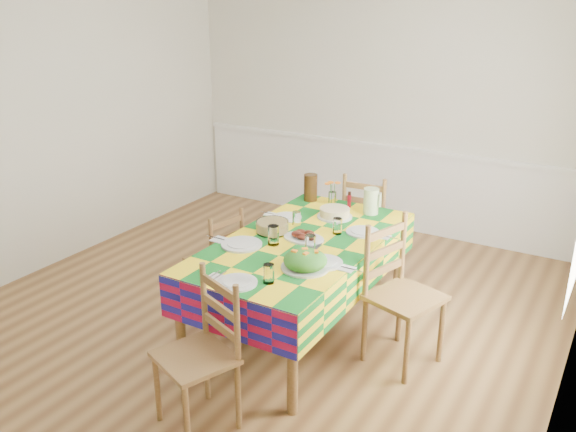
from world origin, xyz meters
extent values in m
cube|color=brown|center=(0.00, 0.00, -0.02)|extent=(4.50, 5.00, 0.04)
cube|color=beige|center=(0.00, 2.52, 1.35)|extent=(4.50, 0.04, 2.70)
cube|color=beige|center=(-2.27, 0.00, 1.35)|extent=(0.04, 5.00, 2.70)
cube|color=white|center=(0.00, 2.47, 0.90)|extent=(4.41, 0.06, 0.04)
cube|color=white|center=(0.00, 2.48, 0.45)|extent=(4.41, 0.03, 0.90)
cylinder|color=brown|center=(-0.03, -0.83, 0.35)|extent=(0.07, 0.07, 0.71)
cylinder|color=brown|center=(0.85, -0.83, 0.35)|extent=(0.07, 0.07, 0.71)
cylinder|color=brown|center=(-0.03, 0.94, 0.35)|extent=(0.07, 0.07, 0.71)
cylinder|color=brown|center=(0.85, 0.94, 0.35)|extent=(0.07, 0.07, 0.71)
cube|color=brown|center=(0.41, 0.05, 0.73)|extent=(1.00, 1.89, 0.04)
cube|color=#A90E34|center=(0.41, 0.05, 0.75)|extent=(1.04, 1.93, 0.01)
cube|color=#A90E34|center=(-0.11, 0.05, 0.60)|extent=(0.01, 1.93, 0.30)
cube|color=#A90E34|center=(0.93, 0.05, 0.60)|extent=(0.01, 1.93, 0.30)
cube|color=#A90E34|center=(0.41, -0.91, 0.60)|extent=(1.04, 0.01, 0.30)
cube|color=#A90E34|center=(0.41, 1.02, 0.60)|extent=(1.04, 0.01, 0.30)
cylinder|color=silver|center=(0.41, -0.77, 0.76)|extent=(0.26, 0.26, 0.01)
cylinder|color=silver|center=(0.41, -0.77, 0.77)|extent=(0.18, 0.18, 0.01)
cylinder|color=white|center=(0.57, -0.65, 0.82)|extent=(0.07, 0.07, 0.12)
cube|color=silver|center=(0.24, -0.77, 0.76)|extent=(0.10, 0.10, 0.01)
cube|color=silver|center=(0.22, -0.77, 0.76)|extent=(0.01, 0.16, 0.00)
cube|color=silver|center=(0.26, -0.77, 0.76)|extent=(0.01, 0.19, 0.00)
cylinder|color=silver|center=(0.09, -0.25, 0.76)|extent=(0.30, 0.30, 0.02)
cylinder|color=silver|center=(0.09, -0.25, 0.77)|extent=(0.21, 0.21, 0.01)
cylinder|color=white|center=(0.27, -0.12, 0.83)|extent=(0.08, 0.08, 0.14)
cube|color=silver|center=(-0.11, -0.25, 0.76)|extent=(0.11, 0.11, 0.01)
cube|color=silver|center=(-0.13, -0.25, 0.76)|extent=(0.19, 0.01, 0.00)
cube|color=silver|center=(-0.09, -0.25, 0.76)|extent=(0.22, 0.01, 0.00)
cylinder|color=silver|center=(0.08, 0.40, 0.76)|extent=(0.24, 0.24, 0.01)
cylinder|color=silver|center=(0.08, 0.40, 0.77)|extent=(0.17, 0.17, 0.01)
cylinder|color=white|center=(0.23, 0.29, 0.81)|extent=(0.07, 0.07, 0.11)
cube|color=silver|center=(-0.08, 0.40, 0.76)|extent=(0.09, 0.09, 0.01)
cube|color=silver|center=(-0.09, 0.40, 0.76)|extent=(0.15, 0.01, 0.00)
cube|color=silver|center=(-0.06, 0.40, 0.76)|extent=(0.18, 0.01, 0.00)
cylinder|color=silver|center=(0.74, -0.23, 0.76)|extent=(0.26, 0.26, 0.01)
cylinder|color=silver|center=(0.74, -0.23, 0.77)|extent=(0.19, 0.19, 0.01)
cylinder|color=white|center=(0.57, -0.11, 0.82)|extent=(0.07, 0.07, 0.13)
cube|color=silver|center=(0.91, -0.23, 0.76)|extent=(0.10, 0.10, 0.01)
cube|color=silver|center=(0.89, -0.23, 0.76)|extent=(0.17, 0.01, 0.00)
cube|color=silver|center=(0.93, -0.23, 0.76)|extent=(0.19, 0.01, 0.00)
cylinder|color=silver|center=(0.74, 0.42, 0.76)|extent=(0.25, 0.25, 0.01)
cylinder|color=silver|center=(0.74, 0.42, 0.77)|extent=(0.18, 0.18, 0.01)
cylinder|color=white|center=(0.58, 0.30, 0.82)|extent=(0.07, 0.07, 0.12)
cube|color=silver|center=(0.91, 0.42, 0.76)|extent=(0.09, 0.09, 0.01)
cube|color=silver|center=(0.89, 0.42, 0.76)|extent=(0.16, 0.01, 0.00)
cube|color=silver|center=(0.93, 0.42, 0.76)|extent=(0.19, 0.01, 0.00)
ellipsoid|color=silver|center=(0.42, 0.08, 0.76)|extent=(0.32, 0.23, 0.01)
ellipsoid|color=black|center=(0.47, 0.08, 0.79)|extent=(0.08, 0.07, 0.05)
ellipsoid|color=black|center=(0.44, 0.12, 0.79)|extent=(0.08, 0.07, 0.05)
ellipsoid|color=black|center=(0.38, 0.11, 0.79)|extent=(0.08, 0.07, 0.05)
ellipsoid|color=black|center=(0.37, 0.06, 0.79)|extent=(0.08, 0.07, 0.05)
ellipsoid|color=black|center=(0.42, 0.04, 0.79)|extent=(0.08, 0.07, 0.05)
cylinder|color=silver|center=(0.67, -0.35, 0.76)|extent=(0.32, 0.32, 0.02)
ellipsoid|color=#164B12|center=(0.67, -0.35, 0.81)|extent=(0.29, 0.29, 0.13)
cube|color=orange|center=(0.60, -0.38, 0.88)|extent=(0.04, 0.03, 0.01)
cube|color=orange|center=(0.64, -0.32, 0.88)|extent=(0.05, 0.04, 0.01)
cube|color=orange|center=(0.69, -0.38, 0.88)|extent=(0.03, 0.04, 0.01)
cube|color=orange|center=(0.73, -0.32, 0.88)|extent=(0.04, 0.05, 0.01)
cylinder|color=white|center=(0.14, 0.08, 0.80)|extent=(0.25, 0.25, 0.09)
cylinder|color=#DBC174|center=(0.14, 0.08, 0.80)|extent=(0.23, 0.23, 0.07)
cylinder|color=silver|center=(0.41, 0.61, 0.76)|extent=(0.28, 0.28, 0.01)
cylinder|color=#D1B97F|center=(0.41, 0.61, 0.80)|extent=(0.24, 0.24, 0.07)
cube|color=black|center=(0.53, -0.06, 0.76)|extent=(0.13, 0.30, 0.01)
cube|color=black|center=(0.58, -0.04, 0.76)|extent=(0.06, 0.31, 0.01)
cylinder|color=white|center=(0.25, 0.87, 0.81)|extent=(0.07, 0.07, 0.11)
cylinder|color=#2D7727|center=(0.23, 0.87, 0.86)|extent=(0.01, 0.01, 0.16)
ellipsoid|color=orange|center=(0.20, 0.87, 0.94)|extent=(0.05, 0.05, 0.02)
cylinder|color=#2D7727|center=(0.26, 0.88, 0.86)|extent=(0.01, 0.01, 0.16)
ellipsoid|color=orange|center=(0.28, 0.90, 0.95)|extent=(0.05, 0.05, 0.02)
cylinder|color=#2D7727|center=(0.25, 0.86, 0.86)|extent=(0.01, 0.01, 0.16)
ellipsoid|color=orange|center=(0.25, 0.84, 0.96)|extent=(0.05, 0.05, 0.02)
cylinder|color=#B70E22|center=(0.40, 0.89, 0.82)|extent=(0.03, 0.03, 0.14)
cylinder|color=#B9D797|center=(0.62, 0.84, 0.86)|extent=(0.12, 0.12, 0.21)
cylinder|color=black|center=(0.03, 0.88, 0.87)|extent=(0.12, 0.12, 0.24)
cube|color=silver|center=(0.39, -0.85, 0.76)|extent=(0.07, 0.02, 0.02)
cylinder|color=brown|center=(0.18, -1.30, 0.23)|extent=(0.04, 0.04, 0.45)
cylinder|color=brown|center=(0.52, -1.44, 0.23)|extent=(0.04, 0.04, 0.45)
cylinder|color=brown|center=(0.31, -0.99, 0.23)|extent=(0.04, 0.04, 0.45)
cylinder|color=brown|center=(0.64, -1.12, 0.23)|extent=(0.04, 0.04, 0.45)
cube|color=brown|center=(0.41, -1.21, 0.47)|extent=(0.54, 0.53, 0.03)
cylinder|color=brown|center=(0.31, -0.98, 0.71)|extent=(0.04, 0.04, 0.50)
cylinder|color=brown|center=(0.65, -1.11, 0.71)|extent=(0.04, 0.04, 0.50)
cube|color=brown|center=(0.48, -1.04, 0.60)|extent=(0.34, 0.15, 0.05)
cube|color=brown|center=(0.48, -1.04, 0.74)|extent=(0.34, 0.15, 0.05)
cube|color=brown|center=(0.48, -1.04, 0.87)|extent=(0.34, 0.15, 0.05)
cylinder|color=brown|center=(0.58, 1.50, 0.23)|extent=(0.04, 0.04, 0.46)
cylinder|color=brown|center=(0.22, 1.48, 0.23)|extent=(0.04, 0.04, 0.46)
cylinder|color=brown|center=(0.61, 1.16, 0.23)|extent=(0.04, 0.04, 0.46)
cylinder|color=brown|center=(0.24, 1.13, 0.23)|extent=(0.04, 0.04, 0.46)
cube|color=brown|center=(0.41, 1.32, 0.47)|extent=(0.45, 0.43, 0.03)
cylinder|color=brown|center=(0.61, 1.15, 0.71)|extent=(0.04, 0.04, 0.51)
cylinder|color=brown|center=(0.24, 1.12, 0.71)|extent=(0.04, 0.04, 0.51)
cube|color=brown|center=(0.42, 1.14, 0.61)|extent=(0.37, 0.05, 0.05)
cube|color=brown|center=(0.42, 1.14, 0.74)|extent=(0.37, 0.05, 0.05)
cube|color=brown|center=(0.42, 1.14, 0.87)|extent=(0.37, 0.05, 0.05)
cylinder|color=brown|center=(-0.52, 0.24, 0.20)|extent=(0.03, 0.03, 0.41)
cylinder|color=brown|center=(-0.59, -0.07, 0.20)|extent=(0.03, 0.03, 0.41)
cylinder|color=brown|center=(-0.22, 0.18, 0.20)|extent=(0.03, 0.03, 0.41)
cylinder|color=brown|center=(-0.29, -0.14, 0.20)|extent=(0.03, 0.03, 0.41)
cube|color=brown|center=(-0.41, 0.05, 0.42)|extent=(0.43, 0.44, 0.03)
cylinder|color=brown|center=(-0.21, 0.18, 0.63)|extent=(0.03, 0.03, 0.45)
cylinder|color=brown|center=(-0.28, -0.14, 0.63)|extent=(0.03, 0.03, 0.45)
cube|color=brown|center=(-0.25, 0.02, 0.54)|extent=(0.08, 0.32, 0.05)
cube|color=brown|center=(-0.25, 0.02, 0.66)|extent=(0.08, 0.32, 0.05)
cube|color=brown|center=(-0.25, 0.02, 0.78)|extent=(0.08, 0.32, 0.05)
cylinder|color=brown|center=(1.35, -0.19, 0.24)|extent=(0.04, 0.04, 0.49)
cylinder|color=brown|center=(1.46, 0.18, 0.24)|extent=(0.04, 0.04, 0.49)
cylinder|color=brown|center=(0.99, -0.08, 0.24)|extent=(0.04, 0.04, 0.49)
cylinder|color=brown|center=(1.11, 0.29, 0.24)|extent=(0.04, 0.04, 0.49)
cube|color=brown|center=(1.23, 0.05, 0.50)|extent=(0.55, 0.56, 0.03)
cylinder|color=brown|center=(0.98, -0.07, 0.76)|extent=(0.04, 0.04, 0.54)
cylinder|color=brown|center=(1.10, 0.30, 0.76)|extent=(0.04, 0.04, 0.54)
cube|color=brown|center=(1.04, 0.11, 0.65)|extent=(0.14, 0.38, 0.05)
cube|color=brown|center=(1.04, 0.11, 0.79)|extent=(0.14, 0.38, 0.05)
cube|color=brown|center=(1.04, 0.11, 0.93)|extent=(0.14, 0.38, 0.05)
camera|label=1|loc=(2.43, -3.55, 2.48)|focal=38.00mm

